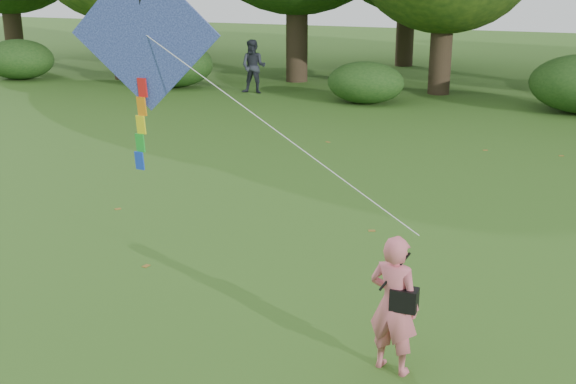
% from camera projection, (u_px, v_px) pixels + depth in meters
% --- Properties ---
extents(ground, '(100.00, 100.00, 0.00)m').
position_uv_depth(ground, '(299.00, 373.00, 8.28)').
color(ground, '#265114').
rests_on(ground, ground).
extents(man_kite_flyer, '(0.68, 0.53, 1.65)m').
position_uv_depth(man_kite_flyer, '(394.00, 305.00, 8.12)').
color(man_kite_flyer, '#D96674').
rests_on(man_kite_flyer, ground).
extents(bystander_left, '(1.04, 0.85, 1.97)m').
position_uv_depth(bystander_left, '(254.00, 67.00, 26.57)').
color(bystander_left, '#292D37').
rests_on(bystander_left, ground).
extents(crossbody_bag, '(0.43, 0.20, 0.68)m').
position_uv_depth(crossbody_bag, '(404.00, 298.00, 8.02)').
color(crossbody_bag, black).
rests_on(crossbody_bag, ground).
extents(flying_kite, '(5.02, 1.31, 2.96)m').
position_uv_depth(flying_kite, '(145.00, 39.00, 9.55)').
color(flying_kite, '#2940B3').
rests_on(flying_kite, ground).
extents(shrub_band, '(39.15, 3.22, 1.88)m').
position_uv_depth(shrub_band, '(465.00, 82.00, 23.93)').
color(shrub_band, '#264919').
rests_on(shrub_band, ground).
extents(fallen_leaves, '(11.29, 14.72, 0.01)m').
position_uv_depth(fallen_leaves, '(409.00, 234.00, 12.61)').
color(fallen_leaves, olive).
rests_on(fallen_leaves, ground).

